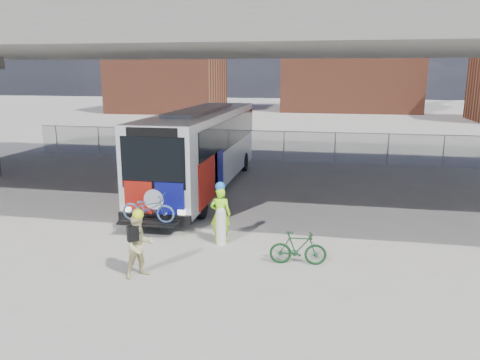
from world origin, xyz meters
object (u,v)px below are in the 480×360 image
(bollard, at_px, (221,225))
(cyclist_hivis, at_px, (220,213))
(cyclist_tan, at_px, (139,245))
(bike_parked, at_px, (298,248))
(bus, at_px, (202,143))

(bollard, bearing_deg, cyclist_hivis, 106.60)
(cyclist_tan, distance_m, bike_parked, 4.33)
(bollard, height_order, cyclist_tan, cyclist_tan)
(bus, relative_size, cyclist_tan, 6.95)
(cyclist_hivis, relative_size, cyclist_tan, 1.05)
(bollard, bearing_deg, bus, 109.98)
(bus, distance_m, bike_parked, 9.57)
(bike_parked, bearing_deg, cyclist_hivis, 57.18)
(bollard, xyz_separation_m, bike_parked, (2.47, -1.12, -0.16))
(cyclist_hivis, bearing_deg, bollard, 99.52)
(bollard, bearing_deg, bike_parked, -24.36)
(bus, xyz_separation_m, cyclist_tan, (0.97, -9.60, -1.23))
(bus, relative_size, cyclist_hivis, 6.62)
(cyclist_hivis, bearing_deg, cyclist_tan, 56.73)
(bus, height_order, cyclist_tan, bus)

